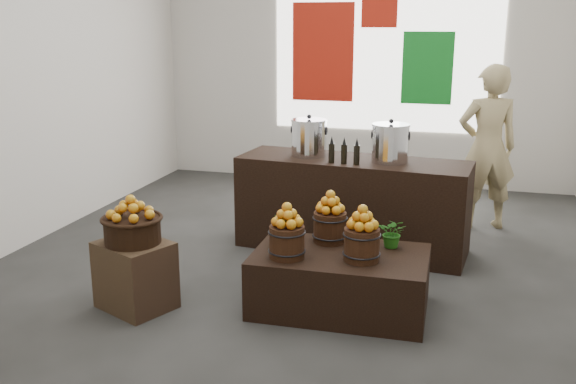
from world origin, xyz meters
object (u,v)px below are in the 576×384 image
(wicker_basket, at_px, (132,231))
(counter, at_px, (352,205))
(stock_pot_center, at_px, (390,144))
(display_table, at_px, (340,281))
(stock_pot_left, at_px, (309,139))
(crate, at_px, (135,275))
(shopper, at_px, (487,148))

(wicker_basket, xyz_separation_m, counter, (1.48, 1.91, -0.19))
(stock_pot_center, bearing_deg, display_table, -98.15)
(wicker_basket, distance_m, stock_pot_left, 2.25)
(display_table, bearing_deg, crate, -166.48)
(crate, distance_m, display_table, 1.71)
(shopper, bearing_deg, stock_pot_left, 13.52)
(wicker_basket, distance_m, stock_pot_center, 2.68)
(wicker_basket, bearing_deg, display_table, 14.48)
(display_table, xyz_separation_m, counter, (-0.17, 1.49, 0.24))
(display_table, bearing_deg, counter, 95.44)
(counter, xyz_separation_m, stock_pot_center, (0.37, -0.04, 0.67))
(wicker_basket, height_order, stock_pot_left, stock_pot_left)
(counter, xyz_separation_m, stock_pot_left, (-0.48, 0.05, 0.67))
(display_table, height_order, stock_pot_center, stock_pot_center)
(crate, bearing_deg, stock_pot_left, 62.89)
(shopper, bearing_deg, stock_pot_center, 33.22)
(counter, height_order, shopper, shopper)
(stock_pot_left, height_order, shopper, shopper)
(shopper, bearing_deg, counter, 22.97)
(stock_pot_left, bearing_deg, counter, -5.68)
(display_table, bearing_deg, wicker_basket, -166.48)
(wicker_basket, bearing_deg, crate, 0.00)
(wicker_basket, distance_m, display_table, 1.76)
(crate, bearing_deg, stock_pot_center, 45.25)
(display_table, xyz_separation_m, shopper, (1.17, 2.63, 0.70))
(counter, distance_m, stock_pot_left, 0.82)
(display_table, height_order, stock_pot_left, stock_pot_left)
(stock_pot_center, bearing_deg, counter, 174.32)
(wicker_basket, height_order, display_table, wicker_basket)
(wicker_basket, height_order, shopper, shopper)
(wicker_basket, bearing_deg, stock_pot_center, 45.25)
(counter, relative_size, stock_pot_center, 6.47)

